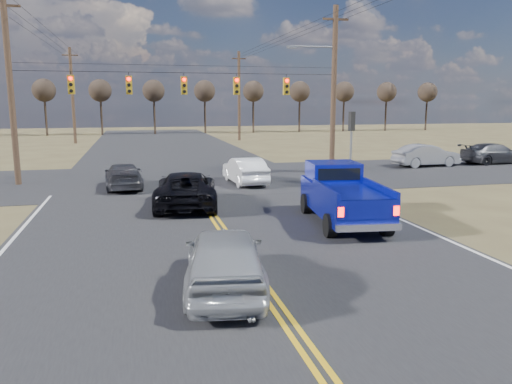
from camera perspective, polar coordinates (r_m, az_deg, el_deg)
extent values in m
plane|color=brown|center=(11.95, 1.08, -11.31)|extent=(160.00, 160.00, 0.00)
cube|color=#28282B|center=(21.40, -5.76, -1.65)|extent=(14.00, 120.00, 0.02)
cube|color=#28282B|center=(29.22, -7.96, 1.51)|extent=(120.00, 12.00, 0.02)
cylinder|color=#473323|center=(29.40, -26.24, 10.41)|extent=(0.32, 0.32, 10.00)
cube|color=#473323|center=(29.79, -26.91, 18.48)|extent=(1.60, 0.12, 0.12)
cylinder|color=#473323|center=(31.10, 8.86, 11.26)|extent=(0.32, 0.32, 10.00)
cube|color=#473323|center=(31.46, 9.09, 18.92)|extent=(1.60, 0.12, 0.12)
cylinder|color=black|center=(28.93, -8.26, 13.34)|extent=(18.00, 0.02, 0.02)
cylinder|color=black|center=(28.96, -8.28, 14.13)|extent=(18.00, 0.02, 0.02)
cube|color=#B28C14|center=(28.93, -20.37, 11.43)|extent=(0.34, 0.24, 1.00)
cylinder|color=#FF0C05|center=(28.80, -20.45, 12.09)|extent=(0.20, 0.06, 0.20)
cylinder|color=black|center=(28.79, -20.41, 11.43)|extent=(0.20, 0.06, 0.20)
cylinder|color=black|center=(28.78, -20.36, 10.78)|extent=(0.20, 0.06, 0.20)
cube|color=black|center=(28.78, -20.47, 12.31)|extent=(0.24, 0.14, 0.03)
cube|color=#B28C14|center=(28.76, -14.31, 11.75)|extent=(0.34, 0.24, 1.00)
cylinder|color=#FF0C05|center=(28.63, -14.34, 12.42)|extent=(0.20, 0.06, 0.20)
cylinder|color=black|center=(28.62, -14.31, 11.76)|extent=(0.20, 0.06, 0.20)
cylinder|color=black|center=(28.61, -14.28, 11.10)|extent=(0.20, 0.06, 0.20)
cube|color=black|center=(28.61, -14.35, 12.64)|extent=(0.24, 0.14, 0.03)
cube|color=#B28C14|center=(28.90, -8.22, 11.95)|extent=(0.34, 0.24, 1.00)
cylinder|color=#FF0C05|center=(28.77, -8.21, 12.62)|extent=(0.20, 0.06, 0.20)
cylinder|color=black|center=(28.76, -8.20, 11.96)|extent=(0.20, 0.06, 0.20)
cylinder|color=black|center=(28.75, -8.18, 11.30)|extent=(0.20, 0.06, 0.20)
cube|color=black|center=(28.75, -8.21, 12.84)|extent=(0.24, 0.14, 0.03)
cube|color=#B28C14|center=(29.35, -2.25, 12.02)|extent=(0.34, 0.24, 1.00)
cylinder|color=#FF0C05|center=(29.22, -2.20, 12.68)|extent=(0.20, 0.06, 0.20)
cylinder|color=black|center=(29.21, -2.20, 12.03)|extent=(0.20, 0.06, 0.20)
cylinder|color=black|center=(29.20, -2.19, 11.38)|extent=(0.20, 0.06, 0.20)
cube|color=black|center=(29.20, -2.19, 12.89)|extent=(0.24, 0.14, 0.03)
cube|color=#B28C14|center=(30.09, 3.48, 11.97)|extent=(0.34, 0.24, 1.00)
cylinder|color=#FF0C05|center=(29.97, 3.56, 12.60)|extent=(0.20, 0.06, 0.20)
cylinder|color=black|center=(29.96, 3.56, 11.97)|extent=(0.20, 0.06, 0.20)
cylinder|color=black|center=(29.95, 3.55, 11.34)|extent=(0.20, 0.06, 0.20)
cube|color=black|center=(29.94, 3.58, 12.82)|extent=(0.24, 0.14, 0.03)
cylinder|color=slate|center=(26.79, 10.76, 4.09)|extent=(0.12, 0.12, 3.20)
cube|color=black|center=(26.66, 10.89, 7.94)|extent=(0.24, 0.34, 1.00)
cylinder|color=slate|center=(30.75, 6.49, 16.18)|extent=(2.80, 0.10, 0.10)
cube|color=slate|center=(30.33, 4.09, 16.21)|extent=(0.55, 0.22, 0.14)
cylinder|color=#473323|center=(57.08, -20.23, 10.25)|extent=(0.32, 0.32, 10.00)
cube|color=#473323|center=(57.28, -20.50, 14.44)|extent=(1.60, 0.12, 0.12)
cylinder|color=#473323|center=(57.97, -1.95, 10.85)|extent=(0.32, 0.32, 10.00)
cube|color=#473323|center=(58.17, -1.97, 14.99)|extent=(1.60, 0.12, 0.12)
cylinder|color=black|center=(28.70, -25.96, 19.12)|extent=(0.02, 58.00, 0.02)
cylinder|color=black|center=(30.30, 8.57, 19.47)|extent=(0.02, 58.00, 0.02)
cylinder|color=black|center=(30.57, 9.86, 19.35)|extent=(0.02, 58.00, 0.02)
cylinder|color=black|center=(30.84, 11.12, 19.23)|extent=(0.02, 58.00, 0.02)
cylinder|color=#33261C|center=(71.64, -22.90, 8.15)|extent=(0.28, 0.28, 5.50)
sphere|color=#2D231C|center=(71.63, -23.08, 10.66)|extent=(3.00, 3.00, 3.00)
cylinder|color=#33261C|center=(70.89, -17.25, 8.48)|extent=(0.28, 0.28, 5.50)
sphere|color=#2D231C|center=(70.88, -17.39, 11.02)|extent=(3.00, 3.00, 3.00)
cylinder|color=#33261C|center=(70.82, -11.53, 8.73)|extent=(0.28, 0.28, 5.50)
sphere|color=#2D231C|center=(70.82, -11.63, 11.27)|extent=(3.00, 3.00, 3.00)
cylinder|color=#33261C|center=(71.45, -5.85, 8.89)|extent=(0.28, 0.28, 5.50)
sphere|color=#2D231C|center=(71.44, -5.90, 11.41)|extent=(3.00, 3.00, 3.00)
cylinder|color=#33261C|center=(72.74, -0.31, 8.96)|extent=(0.28, 0.28, 5.50)
sphere|color=#2D231C|center=(72.74, -0.32, 11.45)|extent=(3.00, 3.00, 3.00)
cylinder|color=#33261C|center=(74.67, 4.98, 8.96)|extent=(0.28, 0.28, 5.50)
sphere|color=#2D231C|center=(74.67, 5.02, 11.38)|extent=(3.00, 3.00, 3.00)
cylinder|color=#33261C|center=(77.20, 9.97, 8.89)|extent=(0.28, 0.28, 5.50)
sphere|color=#2D231C|center=(77.19, 10.04, 11.22)|extent=(3.00, 3.00, 3.00)
cylinder|color=#33261C|center=(80.25, 14.61, 8.76)|extent=(0.28, 0.28, 5.50)
sphere|color=#2D231C|center=(80.25, 14.71, 11.01)|extent=(3.00, 3.00, 3.00)
cylinder|color=#33261C|center=(83.78, 18.88, 8.59)|extent=(0.28, 0.28, 5.50)
sphere|color=#2D231C|center=(83.78, 19.01, 10.74)|extent=(3.00, 3.00, 3.00)
cylinder|color=black|center=(16.54, 8.48, -3.82)|extent=(0.42, 0.84, 0.81)
cylinder|color=black|center=(17.13, 14.69, -3.55)|extent=(0.42, 0.84, 0.81)
cylinder|color=black|center=(19.98, 5.78, -1.32)|extent=(0.42, 0.84, 0.81)
cylinder|color=black|center=(20.47, 11.03, -1.17)|extent=(0.42, 0.84, 0.81)
cube|color=#0E179E|center=(18.40, 9.94, -0.82)|extent=(2.67, 5.65, 1.01)
cube|color=#0E179E|center=(19.65, 8.81, 2.36)|extent=(2.06, 1.93, 0.73)
cube|color=black|center=(18.85, 9.48, 2.01)|extent=(1.61, 0.26, 0.45)
cube|color=#0E179E|center=(17.03, 7.92, 0.42)|extent=(0.51, 3.32, 0.20)
cube|color=#0E179E|center=(17.60, 13.97, 0.53)|extent=(0.51, 3.32, 0.20)
cube|color=#0E179E|center=(15.84, 12.73, -1.97)|extent=(2.01, 0.33, 0.61)
cube|color=silver|center=(15.90, 12.73, -3.98)|extent=(2.07, 0.43, 0.22)
cube|color=#FF0C05|center=(15.54, 9.68, -2.28)|extent=(0.19, 0.08, 0.30)
cube|color=#FF0C05|center=(16.12, 15.75, -2.07)|extent=(0.19, 0.08, 0.30)
imported|color=#A4A8AC|center=(11.80, -3.59, -7.60)|extent=(2.50, 4.80, 1.56)
imported|color=black|center=(21.34, -7.99, 0.32)|extent=(3.13, 5.66, 1.50)
imported|color=white|center=(27.12, -1.27, 2.47)|extent=(1.76, 4.45, 1.44)
imported|color=#39393E|center=(26.52, -14.91, 1.79)|extent=(2.08, 4.56, 1.30)
imported|color=#96979D|center=(36.36, 18.87, 3.97)|extent=(1.97, 4.73, 1.52)
imported|color=#343539|center=(39.88, 25.56, 3.99)|extent=(2.39, 5.20, 1.47)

